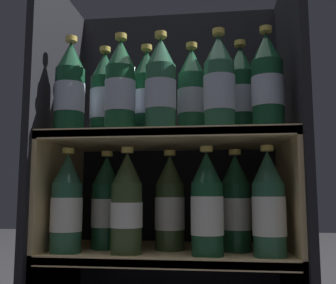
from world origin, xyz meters
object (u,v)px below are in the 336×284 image
bottle_lower_back_1 (170,205)px  bottle_lower_front_3 (269,207)px  bottle_upper_back_3 (241,93)px  bottle_lower_back_2 (236,206)px  bottle_upper_front_4 (267,84)px  bottle_upper_back_0 (104,98)px  bottle_upper_front_0 (70,90)px  bottle_upper_back_1 (146,96)px  bottle_upper_front_2 (161,87)px  bottle_upper_front_3 (219,86)px  bottle_upper_back_2 (192,95)px  bottle_lower_front_1 (127,206)px  bottle_lower_front_0 (67,206)px  bottle_lower_back_0 (106,205)px  bottle_lower_front_2 (207,207)px  bottle_upper_front_1 (120,89)px

bottle_lower_back_1 → bottle_lower_front_3: bearing=-19.5°
bottle_upper_back_3 → bottle_lower_back_2: bottle_upper_back_3 is taller
bottle_upper_front_4 → bottle_lower_back_1: size_ratio=1.00×
bottle_upper_back_0 → bottle_lower_front_3: (0.44, -0.09, -0.31)m
bottle_upper_front_0 → bottle_upper_back_1: bearing=24.8°
bottle_upper_front_2 → bottle_upper_front_3: size_ratio=1.00×
bottle_upper_back_2 → bottle_lower_back_2: bottle_upper_back_2 is taller
bottle_lower_back_2 → bottle_upper_back_3: bearing=-0.0°
bottle_upper_back_3 → bottle_lower_front_1: (-0.30, -0.09, -0.30)m
bottle_lower_back_1 → bottle_upper_front_3: bearing=-33.1°
bottle_lower_back_1 → bottle_lower_back_2: bearing=0.0°
bottle_upper_front_3 → bottle_upper_back_0: 0.34m
bottle_upper_front_3 → bottle_lower_front_3: 0.33m
bottle_lower_back_1 → bottle_lower_front_0: bearing=-161.1°
bottle_upper_front_0 → bottle_upper_back_3: 0.47m
bottle_upper_back_1 → bottle_upper_back_2: 0.13m
bottle_upper_front_2 → bottle_upper_front_3: same height
bottle_upper_front_0 → bottle_lower_front_0: bearing=0.0°
bottle_upper_front_4 → bottle_lower_back_0: (-0.44, 0.09, -0.31)m
bottle_upper_front_4 → bottle_lower_back_2: bottle_upper_front_4 is taller
bottle_lower_front_2 → bottle_lower_front_3: bearing=0.0°
bottle_upper_front_1 → bottle_lower_front_0: bearing=180.0°
bottle_upper_back_3 → bottle_lower_back_1: 0.36m
bottle_lower_front_1 → bottle_lower_back_0: 0.12m
bottle_upper_back_0 → bottle_upper_back_2: bearing=0.0°
bottle_lower_back_1 → bottle_lower_front_1: bearing=-138.8°
bottle_upper_back_1 → bottle_lower_back_1: 0.31m
bottle_upper_front_1 → bottle_lower_back_2: size_ratio=1.00×
bottle_upper_front_2 → bottle_upper_front_4: (0.27, 0.00, -0.00)m
bottle_upper_back_2 → bottle_lower_front_1: size_ratio=1.00×
bottle_upper_front_1 → bottle_upper_back_2: 0.20m
bottle_lower_front_0 → bottle_lower_front_2: bearing=0.0°
bottle_lower_front_3 → bottle_lower_back_2: size_ratio=1.00×
bottle_upper_front_0 → bottle_upper_front_3: 0.40m
bottle_upper_back_1 → bottle_upper_front_2: bearing=-58.7°
bottle_upper_front_0 → bottle_upper_back_2: bearing=15.4°
bottle_lower_front_2 → bottle_lower_back_2: same height
bottle_upper_front_3 → bottle_lower_back_2: bearing=66.0°
bottle_upper_front_1 → bottle_lower_back_1: size_ratio=1.00×
bottle_upper_back_3 → bottle_upper_back_1: bearing=180.0°
bottle_lower_back_0 → bottle_lower_back_1: size_ratio=1.00×
bottle_lower_front_0 → bottle_upper_front_0: bearing=180.0°
bottle_upper_front_1 → bottle_lower_front_3: 0.48m
bottle_upper_front_2 → bottle_upper_front_3: 0.15m
bottle_lower_front_0 → bottle_lower_back_0: (0.08, 0.09, 0.00)m
bottle_upper_front_4 → bottle_upper_front_0: bearing=180.0°
bottle_lower_back_0 → bottle_upper_back_3: bearing=-0.0°
bottle_lower_front_1 → bottle_lower_back_0: (-0.08, 0.09, -0.00)m
bottle_upper_front_1 → bottle_upper_front_2: bearing=0.0°
bottle_upper_back_2 → bottle_lower_front_0: size_ratio=1.00×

